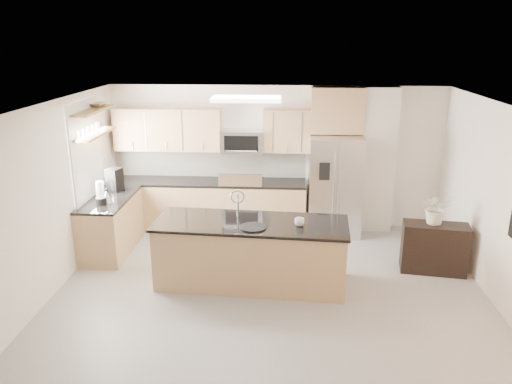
# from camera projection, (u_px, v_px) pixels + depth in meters

# --- Properties ---
(floor) EXTENTS (6.50, 6.50, 0.00)m
(floor) POSITION_uv_depth(u_px,v_px,m) (269.00, 314.00, 6.45)
(floor) COLOR #A6A49E
(floor) RESTS_ON ground
(ceiling) EXTENTS (6.00, 6.50, 0.02)m
(ceiling) POSITION_uv_depth(u_px,v_px,m) (270.00, 113.00, 5.66)
(ceiling) COLOR white
(ceiling) RESTS_ON wall_back
(wall_back) EXTENTS (6.00, 0.02, 2.60)m
(wall_back) POSITION_uv_depth(u_px,v_px,m) (276.00, 157.00, 9.15)
(wall_back) COLOR white
(wall_back) RESTS_ON floor
(wall_left) EXTENTS (0.02, 6.50, 2.60)m
(wall_left) POSITION_uv_depth(u_px,v_px,m) (30.00, 215.00, 6.23)
(wall_left) COLOR white
(wall_left) RESTS_ON floor
(back_counter) EXTENTS (3.55, 0.66, 1.44)m
(back_counter) POSITION_uv_depth(u_px,v_px,m) (208.00, 204.00, 9.16)
(back_counter) COLOR tan
(back_counter) RESTS_ON floor
(left_counter) EXTENTS (0.66, 1.50, 0.92)m
(left_counter) POSITION_uv_depth(u_px,v_px,m) (111.00, 224.00, 8.22)
(left_counter) COLOR tan
(left_counter) RESTS_ON floor
(range) EXTENTS (0.76, 0.64, 1.14)m
(range) POSITION_uv_depth(u_px,v_px,m) (242.00, 205.00, 9.12)
(range) COLOR black
(range) RESTS_ON floor
(upper_cabinets) EXTENTS (3.50, 0.33, 0.75)m
(upper_cabinets) POSITION_uv_depth(u_px,v_px,m) (203.00, 130.00, 8.91)
(upper_cabinets) COLOR tan
(upper_cabinets) RESTS_ON wall_back
(microwave) EXTENTS (0.76, 0.40, 0.40)m
(microwave) POSITION_uv_depth(u_px,v_px,m) (242.00, 141.00, 8.89)
(microwave) COLOR #BDBDBF
(microwave) RESTS_ON upper_cabinets
(refrigerator) EXTENTS (0.92, 0.78, 1.78)m
(refrigerator) POSITION_uv_depth(u_px,v_px,m) (335.00, 185.00, 8.85)
(refrigerator) COLOR #BDBDBF
(refrigerator) RESTS_ON floor
(partition_column) EXTENTS (0.60, 0.30, 2.60)m
(partition_column) POSITION_uv_depth(u_px,v_px,m) (377.00, 161.00, 8.90)
(partition_column) COLOR silver
(partition_column) RESTS_ON floor
(window) EXTENTS (0.04, 1.15, 1.65)m
(window) POSITION_uv_depth(u_px,v_px,m) (86.00, 154.00, 7.88)
(window) COLOR white
(window) RESTS_ON wall_left
(shelf_lower) EXTENTS (0.30, 1.20, 0.04)m
(shelf_lower) POSITION_uv_depth(u_px,v_px,m) (94.00, 134.00, 7.88)
(shelf_lower) COLOR brown
(shelf_lower) RESTS_ON wall_left
(shelf_upper) EXTENTS (0.30, 1.20, 0.04)m
(shelf_upper) POSITION_uv_depth(u_px,v_px,m) (92.00, 110.00, 7.77)
(shelf_upper) COLOR brown
(shelf_upper) RESTS_ON wall_left
(ceiling_fixture) EXTENTS (1.00, 0.50, 0.06)m
(ceiling_fixture) POSITION_uv_depth(u_px,v_px,m) (247.00, 99.00, 7.22)
(ceiling_fixture) COLOR white
(ceiling_fixture) RESTS_ON ceiling
(island) EXTENTS (2.78, 1.16, 1.36)m
(island) POSITION_uv_depth(u_px,v_px,m) (251.00, 252.00, 7.13)
(island) COLOR tan
(island) RESTS_ON floor
(credenza) EXTENTS (0.99, 0.53, 0.76)m
(credenza) POSITION_uv_depth(u_px,v_px,m) (434.00, 248.00, 7.51)
(credenza) COLOR black
(credenza) RESTS_ON floor
(cup) EXTENTS (0.16, 0.16, 0.11)m
(cup) POSITION_uv_depth(u_px,v_px,m) (299.00, 222.00, 6.85)
(cup) COLOR white
(cup) RESTS_ON island
(platter) EXTENTS (0.46, 0.46, 0.02)m
(platter) POSITION_uv_depth(u_px,v_px,m) (253.00, 227.00, 6.78)
(platter) COLOR black
(platter) RESTS_ON island
(blender) EXTENTS (0.16, 0.16, 0.37)m
(blender) POSITION_uv_depth(u_px,v_px,m) (101.00, 195.00, 7.73)
(blender) COLOR black
(blender) RESTS_ON left_counter
(kettle) EXTENTS (0.18, 0.18, 0.22)m
(kettle) POSITION_uv_depth(u_px,v_px,m) (107.00, 196.00, 7.85)
(kettle) COLOR #BDBDBF
(kettle) RESTS_ON left_counter
(coffee_maker) EXTENTS (0.27, 0.30, 0.39)m
(coffee_maker) POSITION_uv_depth(u_px,v_px,m) (115.00, 180.00, 8.41)
(coffee_maker) COLOR black
(coffee_maker) RESTS_ON left_counter
(bowl) EXTENTS (0.44, 0.44, 0.09)m
(bowl) POSITION_uv_depth(u_px,v_px,m) (98.00, 104.00, 8.02)
(bowl) COLOR #BDBDBF
(bowl) RESTS_ON shelf_upper
(flower_vase) EXTENTS (0.73, 0.65, 0.73)m
(flower_vase) POSITION_uv_depth(u_px,v_px,m) (438.00, 200.00, 7.32)
(flower_vase) COLOR silver
(flower_vase) RESTS_ON credenza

